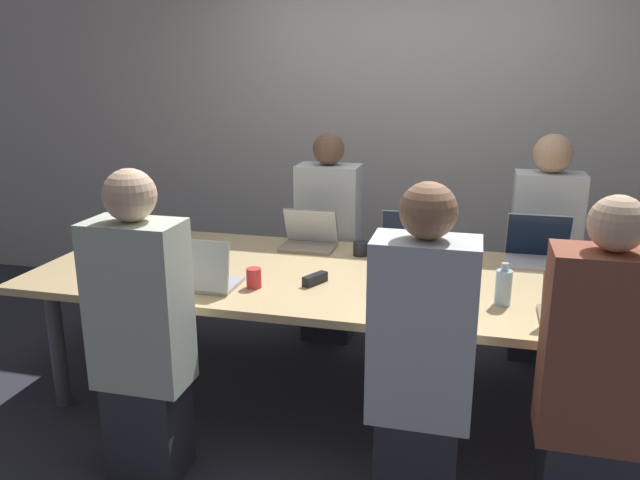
% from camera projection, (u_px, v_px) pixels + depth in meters
% --- Properties ---
extents(ground_plane, '(24.00, 24.00, 0.00)m').
position_uv_depth(ground_plane, '(364.00, 400.00, 3.45)').
color(ground_plane, '#2D2D38').
extents(curtain_wall, '(12.00, 0.06, 2.80)m').
position_uv_depth(curtain_wall, '(407.00, 120.00, 4.58)').
color(curtain_wall, '#BCB7B2').
rests_on(curtain_wall, ground_plane).
extents(conference_table, '(3.54, 1.24, 0.73)m').
position_uv_depth(conference_table, '(366.00, 286.00, 3.27)').
color(conference_table, '#D6B77F').
rests_on(conference_table, ground_plane).
extents(laptop_far_center, '(0.33, 0.25, 0.25)m').
position_uv_depth(laptop_far_center, '(409.00, 244.00, 3.58)').
color(laptop_far_center, silver).
rests_on(laptop_far_center, conference_table).
extents(cup_far_center, '(0.08, 0.08, 0.08)m').
position_uv_depth(cup_far_center, '(360.00, 249.00, 3.60)').
color(cup_far_center, '#232328').
rests_on(cup_far_center, conference_table).
extents(laptop_near_midright, '(0.36, 0.26, 0.26)m').
position_uv_depth(laptop_near_midright, '(438.00, 293.00, 2.81)').
color(laptop_near_midright, '#B7B7BC').
rests_on(laptop_near_midright, conference_table).
extents(person_near_midright, '(0.40, 0.24, 1.39)m').
position_uv_depth(person_near_midright, '(421.00, 364.00, 2.42)').
color(person_near_midright, '#2D2D38').
rests_on(person_near_midright, ground_plane).
extents(bottle_near_midright, '(0.07, 0.07, 0.20)m').
position_uv_depth(bottle_near_midright, '(503.00, 287.00, 2.85)').
color(bottle_near_midright, '#ADD1E0').
rests_on(bottle_near_midright, conference_table).
extents(laptop_near_left, '(0.34, 0.26, 0.26)m').
position_uv_depth(laptop_near_left, '(201.00, 274.00, 3.06)').
color(laptop_near_left, '#B7B7BC').
rests_on(laptop_near_left, conference_table).
extents(person_near_left, '(0.40, 0.24, 1.40)m').
position_uv_depth(person_near_left, '(141.00, 334.00, 2.67)').
color(person_near_left, '#2D2D38').
rests_on(person_near_left, ground_plane).
extents(cup_near_left, '(0.07, 0.07, 0.10)m').
position_uv_depth(cup_near_left, '(254.00, 278.00, 3.08)').
color(cup_near_left, red).
rests_on(cup_near_left, conference_table).
extents(laptop_near_right, '(0.33, 0.23, 0.23)m').
position_uv_depth(laptop_near_right, '(581.00, 309.00, 2.64)').
color(laptop_near_right, gray).
rests_on(laptop_near_right, conference_table).
extents(person_near_right, '(0.40, 0.24, 1.37)m').
position_uv_depth(person_near_right, '(596.00, 387.00, 2.27)').
color(person_near_right, '#2D2D38').
rests_on(person_near_right, ground_plane).
extents(laptop_far_right, '(0.34, 0.27, 0.27)m').
position_uv_depth(laptop_far_right, '(538.00, 249.00, 3.47)').
color(laptop_far_right, silver).
rests_on(laptop_far_right, conference_table).
extents(person_far_right, '(0.40, 0.24, 1.41)m').
position_uv_depth(person_far_right, '(543.00, 252.00, 3.81)').
color(person_far_right, '#2D2D38').
rests_on(person_far_right, ground_plane).
extents(laptop_far_midleft, '(0.32, 0.24, 0.24)m').
position_uv_depth(laptop_far_midleft, '(309.00, 236.00, 3.75)').
color(laptop_far_midleft, gray).
rests_on(laptop_far_midleft, conference_table).
extents(person_far_midleft, '(0.40, 0.24, 1.38)m').
position_uv_depth(person_far_midleft, '(328.00, 242.00, 4.10)').
color(person_far_midleft, '#2D2D38').
rests_on(person_far_midleft, ground_plane).
extents(stapler, '(0.11, 0.15, 0.05)m').
position_uv_depth(stapler, '(315.00, 279.00, 3.14)').
color(stapler, black).
rests_on(stapler, conference_table).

